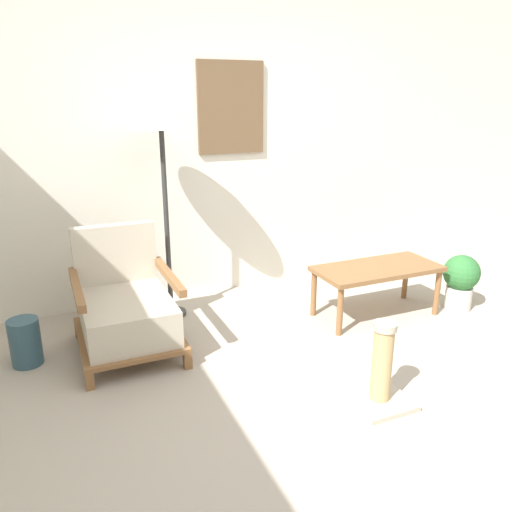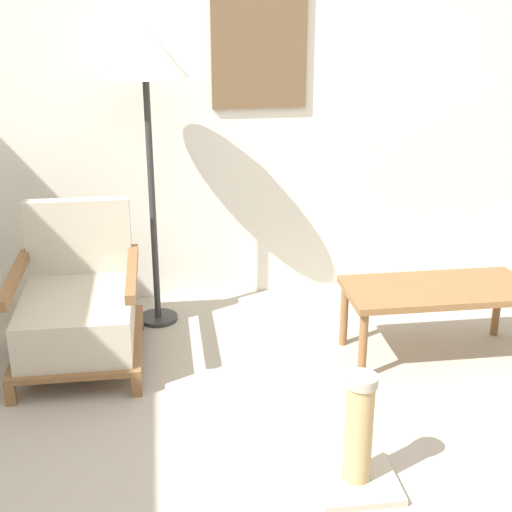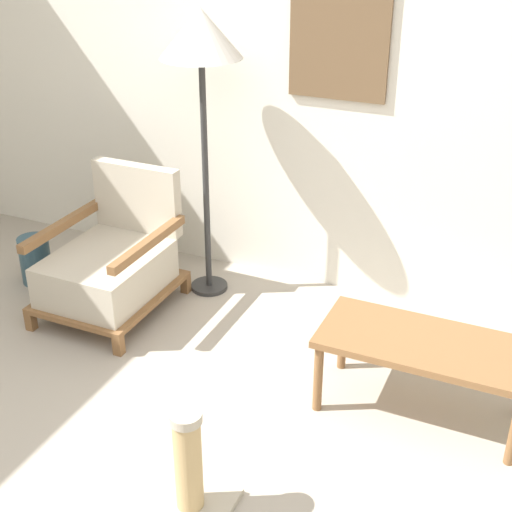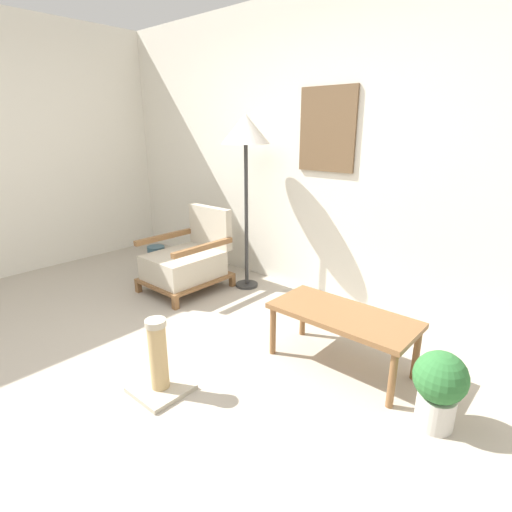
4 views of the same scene
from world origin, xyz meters
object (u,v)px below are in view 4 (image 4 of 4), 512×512
object	(u,v)px
armchair	(188,261)
floor_lamp	(246,136)
scratching_post	(159,366)
coffee_table	(342,319)
vase	(157,259)
potted_plant	(439,386)

from	to	relation	value
armchair	floor_lamp	world-z (taller)	floor_lamp
scratching_post	armchair	bearing A→B (deg)	134.55
coffee_table	scratching_post	bearing A→B (deg)	-125.00
floor_lamp	scratching_post	size ratio (longest dim) A/B	3.43
coffee_table	vase	size ratio (longest dim) A/B	3.16
vase	coffee_table	bearing A→B (deg)	-6.07
vase	scratching_post	world-z (taller)	scratching_post
floor_lamp	potted_plant	bearing A→B (deg)	-20.59
vase	scratching_post	size ratio (longest dim) A/B	0.62
armchair	vase	xyz separation A→B (m)	(-0.63, 0.06, -0.14)
armchair	coffee_table	xyz separation A→B (m)	(1.87, -0.21, 0.05)
coffee_table	scratching_post	size ratio (longest dim) A/B	1.97
armchair	vase	distance (m)	0.65
floor_lamp	scratching_post	xyz separation A→B (m)	(0.77, -1.63, -1.32)
floor_lamp	potted_plant	distance (m)	2.61
vase	scratching_post	bearing A→B (deg)	-34.78
armchair	vase	world-z (taller)	armchair
armchair	scratching_post	xyz separation A→B (m)	(1.17, -1.19, -0.12)
scratching_post	coffee_table	bearing A→B (deg)	55.00
armchair	coffee_table	world-z (taller)	armchair
vase	scratching_post	xyz separation A→B (m)	(1.80, -1.25, 0.03)
coffee_table	potted_plant	world-z (taller)	potted_plant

